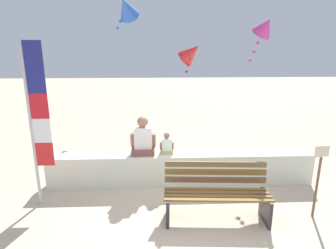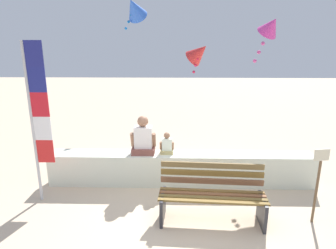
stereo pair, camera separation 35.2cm
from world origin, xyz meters
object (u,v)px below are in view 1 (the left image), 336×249
kite_magenta (265,27)px  kite_blue (126,8)px  park_bench (216,194)px  person_adult (143,139)px  sign_post (318,175)px  person_child (167,145)px  flag_banner (36,116)px  kite_red (191,52)px

kite_magenta → kite_blue: size_ratio=1.05×
park_bench → person_adult: size_ratio=2.24×
kite_blue → sign_post: 6.50m
person_child → flag_banner: 2.42m
kite_red → sign_post: kite_red is taller
sign_post → kite_blue: bearing=125.7°
kite_blue → kite_red: (1.87, -0.04, -1.22)m
kite_blue → kite_red: kite_blue is taller
person_adult → kite_magenta: (2.67, 1.18, 2.16)m
person_child → kite_red: bearing=75.7°
person_child → person_adult: bearing=-179.9°
kite_red → sign_post: 5.20m
person_adult → sign_post: size_ratio=0.62×
kite_blue → kite_magenta: bearing=-34.4°
person_adult → kite_red: bearing=68.5°
person_child → kite_magenta: (2.20, 1.18, 2.29)m
person_adult → flag_banner: 1.97m
flag_banner → kite_magenta: kite_magenta is taller
person_adult → sign_post: 3.12m
person_child → kite_red: (0.86, 3.35, 1.68)m
park_bench → kite_red: size_ratio=1.75×
kite_magenta → kite_red: bearing=121.9°
flag_banner → kite_magenta: 4.99m
kite_red → flag_banner: bearing=-126.5°
kite_blue → kite_red: size_ratio=1.01×
flag_banner → sign_post: flag_banner is taller
person_child → kite_blue: size_ratio=0.43×
person_adult → kite_blue: (-0.55, 3.38, 2.77)m
kite_magenta → kite_blue: 3.95m
flag_banner → kite_red: 5.15m
person_child → kite_blue: (-1.02, 3.38, 2.90)m
flag_banner → kite_blue: 4.76m
kite_magenta → sign_post: (0.15, -2.50, -2.36)m
kite_magenta → kite_red: size_ratio=1.07×
park_bench → kite_red: 5.05m
kite_blue → person_child: bearing=-73.3°
person_adult → kite_red: 3.92m
person_adult → flag_banner: flag_banner is taller
person_child → flag_banner: bearing=-161.4°
person_child → kite_red: kite_red is taller
flag_banner → kite_red: (3.02, 4.08, 0.87)m
park_bench → person_child: bearing=120.8°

